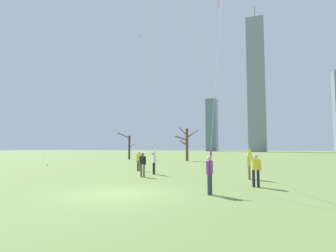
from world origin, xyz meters
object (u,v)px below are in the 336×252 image
at_px(kite_flyer_foreground_right_green, 231,124).
at_px(distant_kite_drifting_left_blue, 142,49).
at_px(kite_flyer_midfield_left_purple, 154,109).
at_px(bystander_strolling_midfield, 139,160).
at_px(kite_flyer_foreground_left_teal, 231,121).
at_px(bare_tree_rightmost, 187,143).
at_px(bare_tree_leftmost, 129,146).
at_px(bystander_far_off_by_trees, 143,163).
at_px(kite_flyer_far_back_red, 213,128).

height_order(kite_flyer_foreground_right_green, distant_kite_drifting_left_blue, distant_kite_drifting_left_blue).
distance_m(kite_flyer_midfield_left_purple, distant_kite_drifting_left_blue, 30.53).
bearing_deg(bystander_strolling_midfield, kite_flyer_foreground_left_teal, -37.68).
relative_size(bystander_strolling_midfield, bare_tree_rightmost, 0.32).
bearing_deg(bare_tree_leftmost, bystander_strolling_midfield, -59.75).
xyz_separation_m(distant_kite_drifting_left_blue, bare_tree_leftmost, (-2.64, 0.51, -16.52)).
distance_m(kite_flyer_foreground_left_teal, bystander_far_off_by_trees, 7.07).
distance_m(kite_flyer_foreground_right_green, bare_tree_leftmost, 33.72).
xyz_separation_m(kite_flyer_foreground_right_green, bystander_strolling_midfield, (-8.43, 5.86, -2.34)).
height_order(kite_flyer_foreground_left_teal, kite_flyer_midfield_left_purple, kite_flyer_midfield_left_purple).
height_order(bystander_far_off_by_trees, bare_tree_leftmost, bare_tree_leftmost).
relative_size(kite_flyer_foreground_right_green, bare_tree_rightmost, 2.51).
xyz_separation_m(kite_flyer_far_back_red, kite_flyer_midfield_left_purple, (-5.05, 5.02, 1.76)).
relative_size(kite_flyer_midfield_left_purple, distant_kite_drifting_left_blue, 0.97).
bearing_deg(kite_flyer_foreground_left_teal, bare_tree_leftmost, 127.03).
xyz_separation_m(kite_flyer_foreground_left_teal, distant_kite_drifting_left_blue, (-18.06, 26.94, 15.42)).
distance_m(kite_flyer_far_back_red, kite_flyer_foreground_left_teal, 2.24).
bearing_deg(kite_flyer_foreground_left_teal, kite_flyer_midfield_left_purple, 152.62).
relative_size(kite_flyer_far_back_red, kite_flyer_midfield_left_purple, 0.62).
bearing_deg(kite_flyer_far_back_red, distant_kite_drifting_left_blue, 121.04).
bearing_deg(bystander_far_off_by_trees, kite_flyer_foreground_left_teal, -20.73).
bearing_deg(kite_flyer_foreground_left_teal, bystander_far_off_by_trees, 159.27).
relative_size(distant_kite_drifting_left_blue, bare_tree_leftmost, 4.79).
xyz_separation_m(kite_flyer_far_back_red, kite_flyer_foreground_left_teal, (0.58, 2.10, 0.49)).
bearing_deg(kite_flyer_far_back_red, bystander_strolling_midfield, 132.46).
relative_size(bystander_far_off_by_trees, bare_tree_rightmost, 0.32).
bearing_deg(kite_flyer_midfield_left_purple, bystander_far_off_by_trees, -135.12).
relative_size(kite_flyer_foreground_left_teal, distant_kite_drifting_left_blue, 0.94).
relative_size(kite_flyer_far_back_red, bystander_strolling_midfield, 8.26).
xyz_separation_m(bystander_far_off_by_trees, distant_kite_drifting_left_blue, (-11.86, 24.59, 17.87)).
distance_m(kite_flyer_foreground_left_teal, bare_tree_rightmost, 27.10).
xyz_separation_m(bystander_strolling_midfield, bare_tree_leftmost, (-12.15, 20.84, 1.35)).
distance_m(kite_flyer_foreground_right_green, kite_flyer_midfield_left_purple, 6.08).
height_order(kite_flyer_foreground_right_green, kite_flyer_foreground_left_teal, kite_flyer_foreground_left_teal).
relative_size(kite_flyer_midfield_left_purple, bystander_strolling_midfield, 13.23).
height_order(kite_flyer_foreground_right_green, kite_flyer_midfield_left_purple, kite_flyer_midfield_left_purple).
distance_m(kite_flyer_foreground_right_green, kite_flyer_foreground_left_teal, 0.77).
relative_size(kite_flyer_foreground_right_green, kite_flyer_foreground_left_teal, 0.60).
relative_size(kite_flyer_midfield_left_purple, bystander_far_off_by_trees, 13.23).
bearing_deg(kite_flyer_midfield_left_purple, distant_kite_drifting_left_blue, 117.36).
bearing_deg(bare_tree_rightmost, kite_flyer_midfield_left_purple, -79.46).
bearing_deg(bare_tree_leftmost, bare_tree_rightmost, -11.32).
height_order(kite_flyer_foreground_left_teal, bare_tree_leftmost, kite_flyer_foreground_left_teal).
distance_m(kite_flyer_foreground_right_green, bystander_strolling_midfield, 10.53).
bearing_deg(distant_kite_drifting_left_blue, bare_tree_rightmost, -11.48).
height_order(bystander_strolling_midfield, distant_kite_drifting_left_blue, distant_kite_drifting_left_blue).
xyz_separation_m(kite_flyer_far_back_red, bystander_strolling_midfield, (-7.97, 8.71, -1.96)).
xyz_separation_m(kite_flyer_midfield_left_purple, distant_kite_drifting_left_blue, (-12.43, 24.02, 14.15)).
height_order(kite_flyer_far_back_red, kite_flyer_foreground_left_teal, kite_flyer_foreground_left_teal).
bearing_deg(bare_tree_rightmost, kite_flyer_far_back_red, -71.41).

